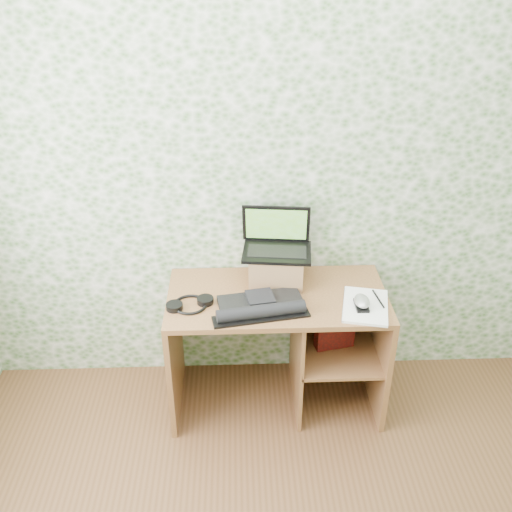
{
  "coord_description": "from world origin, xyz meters",
  "views": [
    {
      "loc": [
        -0.21,
        -1.14,
        2.48
      ],
      "look_at": [
        -0.12,
        1.39,
        1.03
      ],
      "focal_mm": 40.0,
      "sensor_mm": 36.0,
      "label": 1
    }
  ],
  "objects_px": {
    "laptop": "(277,241)",
    "keyboard": "(261,306)",
    "riser": "(277,267)",
    "desk": "(290,331)",
    "notepad": "(365,306)"
  },
  "relations": [
    {
      "from": "laptop",
      "to": "keyboard",
      "type": "xyz_separation_m",
      "value": [
        -0.1,
        -0.32,
        -0.21
      ]
    },
    {
      "from": "riser",
      "to": "keyboard",
      "type": "height_order",
      "value": "riser"
    },
    {
      "from": "riser",
      "to": "laptop",
      "type": "bearing_deg",
      "value": 90.0
    },
    {
      "from": "desk",
      "to": "notepad",
      "type": "xyz_separation_m",
      "value": [
        0.38,
        -0.16,
        0.28
      ]
    },
    {
      "from": "riser",
      "to": "notepad",
      "type": "bearing_deg",
      "value": -31.59
    },
    {
      "from": "keyboard",
      "to": "riser",
      "type": "bearing_deg",
      "value": 60.08
    },
    {
      "from": "notepad",
      "to": "riser",
      "type": "bearing_deg",
      "value": 161.09
    },
    {
      "from": "desk",
      "to": "keyboard",
      "type": "distance_m",
      "value": 0.38
    },
    {
      "from": "riser",
      "to": "keyboard",
      "type": "relative_size",
      "value": 0.58
    },
    {
      "from": "desk",
      "to": "riser",
      "type": "bearing_deg",
      "value": 122.48
    },
    {
      "from": "riser",
      "to": "laptop",
      "type": "xyz_separation_m",
      "value": [
        0.0,
        0.04,
        0.15
      ]
    },
    {
      "from": "desk",
      "to": "riser",
      "type": "height_order",
      "value": "riser"
    },
    {
      "from": "riser",
      "to": "notepad",
      "type": "xyz_separation_m",
      "value": [
        0.45,
        -0.28,
        -0.08
      ]
    },
    {
      "from": "riser",
      "to": "notepad",
      "type": "relative_size",
      "value": 0.9
    },
    {
      "from": "keyboard",
      "to": "notepad",
      "type": "xyz_separation_m",
      "value": [
        0.55,
        0.0,
        -0.02
      ]
    }
  ]
}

